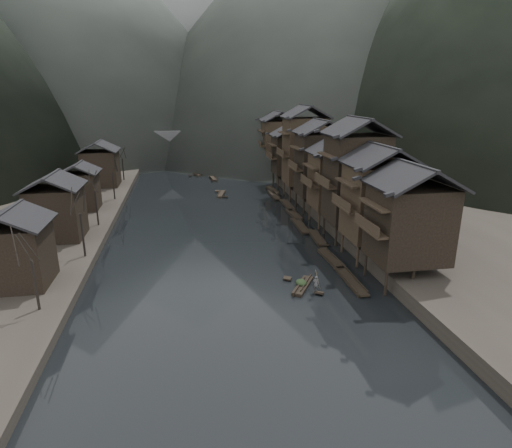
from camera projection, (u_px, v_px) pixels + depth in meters
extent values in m
plane|color=black|center=(228.00, 264.00, 48.96)|extent=(300.00, 300.00, 0.00)
cube|color=#2D2823|center=(370.00, 178.00, 91.94)|extent=(40.00, 200.00, 1.80)
cube|color=#2D2823|center=(21.00, 192.00, 80.80)|extent=(40.00, 200.00, 1.20)
cylinder|color=black|center=(386.00, 283.00, 41.06)|extent=(0.30, 0.30, 2.90)
cylinder|color=black|center=(366.00, 264.00, 45.58)|extent=(0.30, 0.30, 2.90)
cylinder|color=black|center=(413.00, 281.00, 41.50)|extent=(0.30, 0.30, 2.90)
cylinder|color=black|center=(390.00, 262.00, 46.02)|extent=(0.30, 0.30, 2.90)
cube|color=black|center=(409.00, 224.00, 42.31)|extent=(7.00, 6.00, 7.52)
cube|color=#2F261A|center=(371.00, 229.00, 41.78)|extent=(1.20, 5.70, 0.25)
cylinder|color=#2F261A|center=(358.00, 256.00, 47.65)|extent=(0.30, 0.30, 2.90)
cylinder|color=#2F261A|center=(342.00, 242.00, 52.16)|extent=(0.30, 0.30, 2.90)
cylinder|color=#2F261A|center=(381.00, 255.00, 48.09)|extent=(0.30, 0.30, 2.90)
cylinder|color=#2F261A|center=(363.00, 241.00, 52.61)|extent=(0.30, 0.30, 2.90)
cube|color=#2F261A|center=(379.00, 202.00, 48.75)|extent=(7.00, 6.00, 8.46)
cube|color=#2F261A|center=(345.00, 207.00, 48.24)|extent=(1.20, 5.70, 0.25)
cylinder|color=black|center=(336.00, 236.00, 54.23)|extent=(0.30, 0.30, 2.90)
cylinder|color=black|center=(324.00, 225.00, 58.75)|extent=(0.30, 0.30, 2.90)
cylinder|color=black|center=(357.00, 235.00, 54.67)|extent=(0.30, 0.30, 2.90)
cylinder|color=black|center=(343.00, 224.00, 59.19)|extent=(0.30, 0.30, 2.90)
cube|color=black|center=(356.00, 179.00, 54.95)|extent=(7.00, 6.00, 11.06)
cube|color=#2F261A|center=(326.00, 184.00, 54.48)|extent=(1.20, 5.70, 0.25)
cylinder|color=#2F261A|center=(319.00, 220.00, 60.82)|extent=(0.30, 0.30, 2.90)
cylinder|color=#2F261A|center=(309.00, 211.00, 65.34)|extent=(0.30, 0.30, 2.90)
cylinder|color=#2F261A|center=(338.00, 219.00, 61.26)|extent=(0.30, 0.30, 2.90)
cylinder|color=#2F261A|center=(327.00, 211.00, 65.78)|extent=(0.30, 0.30, 2.90)
cube|color=#2F261A|center=(336.00, 180.00, 62.03)|extent=(7.00, 6.00, 7.78)
cube|color=#2F261A|center=(309.00, 184.00, 61.50)|extent=(1.20, 5.70, 0.25)
cylinder|color=black|center=(304.00, 206.00, 68.35)|extent=(0.30, 0.30, 2.90)
cylinder|color=black|center=(296.00, 199.00, 72.86)|extent=(0.30, 0.30, 2.90)
cylinder|color=black|center=(320.00, 205.00, 68.79)|extent=(0.30, 0.30, 2.90)
cylinder|color=black|center=(312.00, 198.00, 73.30)|extent=(0.30, 0.30, 2.90)
cube|color=black|center=(319.00, 164.00, 69.25)|extent=(7.00, 6.00, 9.85)
cube|color=#2F261A|center=(295.00, 168.00, 68.75)|extent=(1.20, 5.70, 0.25)
cylinder|color=#2F261A|center=(290.00, 193.00, 76.82)|extent=(0.30, 0.30, 2.90)
cylinder|color=#2F261A|center=(284.00, 188.00, 81.33)|extent=(0.30, 0.30, 2.90)
cylinder|color=#2F261A|center=(305.00, 193.00, 77.26)|extent=(0.30, 0.30, 2.90)
cylinder|color=#2F261A|center=(298.00, 187.00, 81.77)|extent=(0.30, 0.30, 2.90)
cube|color=#2F261A|center=(304.00, 151.00, 77.43)|extent=(7.00, 6.00, 11.76)
cube|color=#2F261A|center=(283.00, 155.00, 76.96)|extent=(1.20, 5.70, 0.25)
cylinder|color=black|center=(278.00, 182.00, 86.22)|extent=(0.30, 0.30, 2.90)
cylinder|color=black|center=(273.00, 178.00, 90.74)|extent=(0.30, 0.30, 2.90)
cylinder|color=black|center=(291.00, 182.00, 86.67)|extent=(0.30, 0.30, 2.90)
cylinder|color=black|center=(286.00, 177.00, 91.18)|extent=(0.30, 0.30, 2.90)
cube|color=black|center=(291.00, 155.00, 87.46)|extent=(7.00, 6.00, 7.60)
cube|color=#2F261A|center=(272.00, 157.00, 86.93)|extent=(1.20, 5.70, 0.25)
cylinder|color=#2F261A|center=(267.00, 172.00, 97.52)|extent=(0.30, 0.30, 2.90)
cylinder|color=#2F261A|center=(263.00, 168.00, 102.03)|extent=(0.30, 0.30, 2.90)
cylinder|color=#2F261A|center=(278.00, 171.00, 97.96)|extent=(0.30, 0.30, 2.90)
cylinder|color=#2F261A|center=(274.00, 168.00, 102.47)|extent=(0.30, 0.30, 2.90)
cube|color=#2F261A|center=(278.00, 143.00, 98.43)|extent=(7.00, 6.00, 9.75)
cube|color=#2F261A|center=(261.00, 145.00, 97.93)|extent=(1.20, 5.70, 0.25)
cube|color=black|center=(17.00, 253.00, 40.65)|extent=(5.50, 5.50, 6.00)
cube|color=black|center=(57.00, 211.00, 53.75)|extent=(6.00, 6.00, 6.50)
cube|color=black|center=(81.00, 190.00, 67.03)|extent=(5.00, 5.00, 5.80)
cube|color=black|center=(101.00, 167.00, 83.81)|extent=(6.50, 6.50, 6.80)
cylinder|color=black|center=(39.00, 282.00, 36.11)|extent=(0.24, 0.24, 4.57)
cylinder|color=black|center=(73.00, 233.00, 47.66)|extent=(0.24, 0.24, 5.05)
cylinder|color=black|center=(94.00, 207.00, 59.10)|extent=(0.24, 0.24, 4.87)
cylinder|color=black|center=(110.00, 184.00, 73.34)|extent=(0.24, 0.24, 4.73)
cylinder|color=black|center=(123.00, 168.00, 89.72)|extent=(0.24, 0.24, 4.36)
cube|color=black|center=(350.00, 281.00, 44.25)|extent=(1.18, 7.08, 0.30)
cube|color=black|center=(350.00, 279.00, 44.20)|extent=(1.23, 6.94, 0.10)
cube|color=black|center=(338.00, 267.00, 47.40)|extent=(0.94, 0.88, 0.35)
cube|color=black|center=(364.00, 294.00, 41.03)|extent=(0.94, 0.88, 0.35)
cube|color=black|center=(331.00, 259.00, 49.87)|extent=(1.41, 6.24, 0.30)
cube|color=black|center=(331.00, 258.00, 49.82)|extent=(1.46, 6.12, 0.10)
cube|color=black|center=(324.00, 249.00, 52.65)|extent=(0.97, 0.81, 0.33)
cube|color=black|center=(339.00, 268.00, 47.01)|extent=(0.97, 0.81, 0.33)
cube|color=black|center=(317.00, 238.00, 57.09)|extent=(1.45, 6.32, 0.30)
cube|color=black|center=(317.00, 237.00, 57.04)|extent=(1.50, 6.20, 0.10)
cube|color=black|center=(309.00, 230.00, 59.85)|extent=(0.98, 0.82, 0.33)
cube|color=black|center=(325.00, 244.00, 54.25)|extent=(0.98, 0.82, 0.33)
cube|color=black|center=(300.00, 226.00, 62.03)|extent=(1.34, 6.77, 0.30)
cube|color=black|center=(300.00, 225.00, 61.97)|extent=(1.39, 6.64, 0.10)
cube|color=black|center=(294.00, 219.00, 65.01)|extent=(0.96, 0.86, 0.34)
cube|color=black|center=(307.00, 232.00, 58.96)|extent=(0.96, 0.86, 0.34)
cube|color=black|center=(294.00, 215.00, 67.73)|extent=(1.34, 6.04, 0.30)
cube|color=black|center=(294.00, 214.00, 67.68)|extent=(1.39, 5.92, 0.10)
cube|color=black|center=(290.00, 209.00, 70.42)|extent=(0.96, 0.78, 0.33)
cube|color=black|center=(298.00, 219.00, 64.97)|extent=(0.96, 0.78, 0.33)
cube|color=black|center=(288.00, 206.00, 73.01)|extent=(1.31, 7.39, 0.30)
cube|color=black|center=(288.00, 205.00, 72.96)|extent=(1.36, 7.24, 0.10)
cube|color=black|center=(283.00, 200.00, 76.28)|extent=(0.96, 0.93, 0.36)
cube|color=black|center=(293.00, 210.00, 69.66)|extent=(0.96, 0.93, 0.36)
cube|color=black|center=(274.00, 196.00, 80.12)|extent=(1.13, 6.83, 0.30)
cube|color=black|center=(274.00, 195.00, 80.06)|extent=(1.19, 6.69, 0.10)
cube|color=black|center=(270.00, 191.00, 83.15)|extent=(0.94, 0.84, 0.35)
cube|color=black|center=(278.00, 199.00, 77.00)|extent=(0.94, 0.84, 0.35)
cube|color=black|center=(272.00, 190.00, 84.22)|extent=(1.41, 6.67, 0.30)
cube|color=black|center=(272.00, 190.00, 84.17)|extent=(1.46, 6.54, 0.10)
cube|color=black|center=(270.00, 186.00, 87.19)|extent=(0.97, 0.86, 0.34)
cube|color=black|center=(275.00, 193.00, 81.17)|extent=(0.97, 0.86, 0.34)
cube|color=black|center=(221.00, 194.00, 81.26)|extent=(2.13, 5.33, 0.30)
cube|color=black|center=(221.00, 193.00, 81.21)|extent=(2.15, 5.24, 0.10)
cube|color=black|center=(217.00, 191.00, 83.44)|extent=(0.97, 0.82, 0.31)
cube|color=black|center=(225.00, 196.00, 79.00)|extent=(0.97, 0.82, 0.31)
cube|color=black|center=(213.00, 178.00, 95.95)|extent=(1.51, 5.69, 0.30)
cube|color=black|center=(213.00, 177.00, 95.90)|extent=(1.55, 5.58, 0.10)
cube|color=black|center=(213.00, 175.00, 98.47)|extent=(0.91, 0.77, 0.32)
cube|color=black|center=(213.00, 180.00, 93.34)|extent=(0.91, 0.77, 0.32)
cube|color=black|center=(195.00, 174.00, 100.89)|extent=(3.20, 5.35, 0.30)
cube|color=black|center=(195.00, 173.00, 100.84)|extent=(3.20, 5.27, 0.10)
cube|color=black|center=(199.00, 171.00, 103.25)|extent=(1.06, 0.97, 0.31)
cube|color=black|center=(190.00, 175.00, 98.45)|extent=(1.06, 0.97, 0.31)
cube|color=black|center=(178.00, 166.00, 111.50)|extent=(2.73, 4.76, 0.30)
cube|color=black|center=(178.00, 165.00, 111.44)|extent=(2.74, 4.69, 0.10)
cube|color=black|center=(174.00, 164.00, 113.29)|extent=(1.01, 0.87, 0.29)
cube|color=black|center=(181.00, 167.00, 109.62)|extent=(1.01, 0.87, 0.29)
cube|color=#4C4C4F|center=(199.00, 137.00, 114.55)|extent=(40.00, 6.00, 1.60)
cube|color=#4C4C4F|center=(199.00, 132.00, 111.63)|extent=(40.00, 0.50, 1.00)
cube|color=#4C4C4F|center=(198.00, 131.00, 116.71)|extent=(40.00, 0.50, 1.00)
cube|color=#4C4C4F|center=(147.00, 153.00, 113.50)|extent=(3.20, 6.00, 6.40)
cube|color=#4C4C4F|center=(183.00, 152.00, 115.02)|extent=(3.20, 6.00, 6.40)
cube|color=#4C4C4F|center=(216.00, 151.00, 116.47)|extent=(3.20, 6.00, 6.40)
cube|color=#4C4C4F|center=(251.00, 150.00, 117.99)|extent=(3.20, 6.00, 6.40)
cone|color=#474F49|center=(331.00, 3.00, 164.79)|extent=(195.00, 195.00, 102.62)
cone|color=#474F49|center=(47.00, 3.00, 153.32)|extent=(168.00, 168.00, 98.15)
cube|color=black|center=(303.00, 286.00, 43.06)|extent=(3.22, 4.43, 0.30)
cube|color=black|center=(303.00, 284.00, 43.00)|extent=(3.21, 4.38, 0.10)
cube|color=black|center=(287.00, 278.00, 44.60)|extent=(1.02, 0.93, 0.29)
cube|color=black|center=(319.00, 292.00, 41.43)|extent=(1.02, 0.93, 0.29)
ellipsoid|color=black|center=(301.00, 280.00, 43.04)|extent=(1.09, 1.43, 0.66)
imported|color=#4F4F51|center=(316.00, 282.00, 41.48)|extent=(0.70, 0.61, 1.61)
cylinder|color=#8C7A51|center=(319.00, 258.00, 40.79)|extent=(1.32, 1.98, 3.21)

